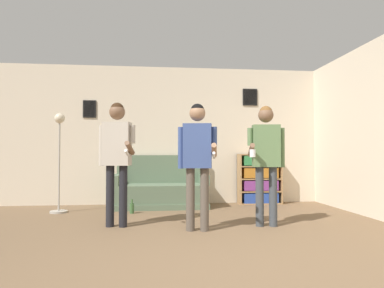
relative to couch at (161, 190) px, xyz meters
name	(u,v)px	position (x,y,z in m)	size (l,w,h in m)	color
ground_plane	(236,278)	(0.54, -3.72, -0.31)	(20.00, 20.00, 0.00)	brown
wall_back	(188,135)	(0.54, 0.41, 1.05)	(7.66, 0.08, 2.70)	beige
wall_right	(380,128)	(3.20, -1.67, 1.04)	(0.06, 6.50, 2.70)	beige
couch	(161,190)	(0.00, 0.00, 0.00)	(1.70, 0.80, 0.95)	#5B7056
bookshelf	(259,179)	(1.94, 0.19, 0.18)	(0.84, 0.30, 0.98)	#A87F51
floor_lamp	(59,151)	(-1.70, -0.47, 0.71)	(0.28, 0.28, 1.66)	#ADA89E
person_player_foreground_left	(117,150)	(-0.61, -1.70, 0.72)	(0.49, 0.51, 1.67)	black
person_player_foreground_center	(197,153)	(0.44, -2.05, 0.68)	(0.49, 0.50, 1.62)	brown
person_watcher_holding_cup	(266,152)	(1.39, -1.87, 0.69)	(0.54, 0.39, 1.63)	#3D4247
bottle_on_floor	(132,208)	(-0.48, -0.67, -0.22)	(0.07, 0.07, 0.23)	#3D6638
drinking_cup	(260,152)	(1.95, 0.19, 0.72)	(0.07, 0.07, 0.10)	white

